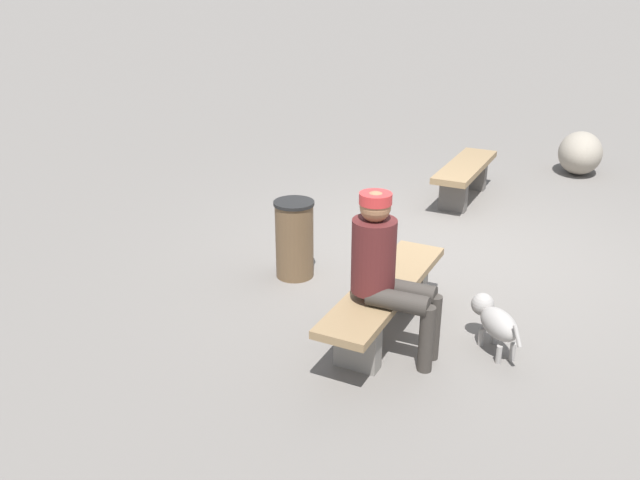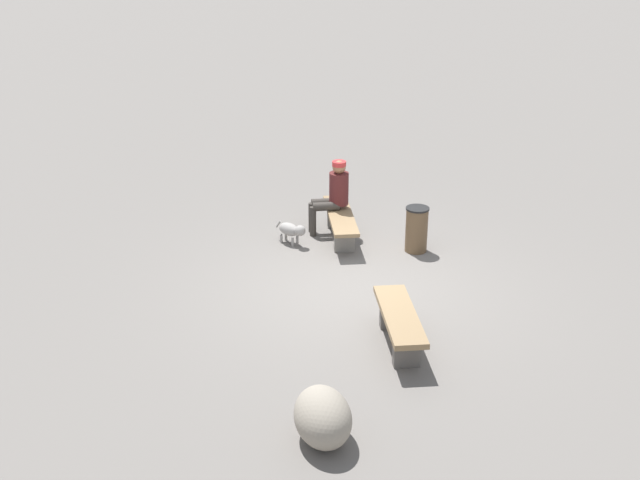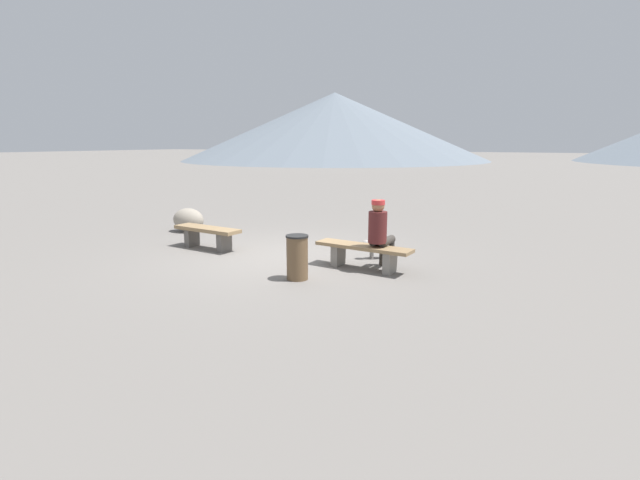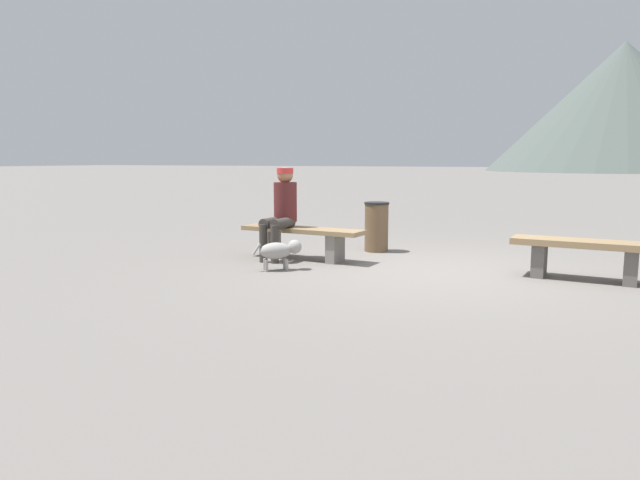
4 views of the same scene
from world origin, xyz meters
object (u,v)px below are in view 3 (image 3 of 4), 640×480
at_px(dog, 375,246).
at_px(trash_bin, 297,257).
at_px(boulder, 188,220).
at_px(seated_person, 380,230).
at_px(bench_left, 207,233).
at_px(bench_right, 363,252).

height_order(dog, trash_bin, trash_bin).
relative_size(dog, boulder, 0.62).
bearing_deg(boulder, dog, -5.39).
relative_size(seated_person, trash_bin, 1.71).
distance_m(bench_left, bench_right, 3.64).
distance_m(trash_bin, boulder, 5.29).
bearing_deg(boulder, seated_person, -12.72).
height_order(bench_right, boulder, boulder).
bearing_deg(dog, bench_left, -25.10).
relative_size(bench_left, trash_bin, 2.18).
relative_size(trash_bin, boulder, 0.89).
distance_m(bench_left, dog, 3.65).
distance_m(bench_right, boulder, 5.59).
bearing_deg(bench_right, trash_bin, -118.56).
height_order(trash_bin, boulder, trash_bin).
bearing_deg(bench_right, bench_left, -174.80).
xyz_separation_m(bench_right, dog, (-0.09, 0.85, -0.07)).
xyz_separation_m(bench_left, trash_bin, (2.89, -1.11, 0.04)).
bearing_deg(boulder, bench_left, -37.10).
bearing_deg(dog, boulder, -43.94).
bearing_deg(dog, seated_person, 76.61).
bearing_deg(bench_right, boulder, 171.25).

